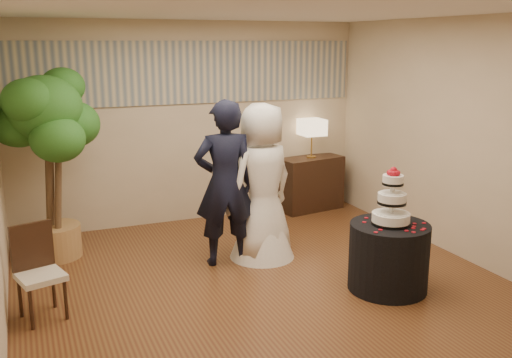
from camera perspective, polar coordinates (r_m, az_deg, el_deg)
name	(u,v)px	position (r m, az deg, el deg)	size (l,w,h in m)	color
floor	(262,283)	(6.18, 0.58, -10.40)	(5.00, 5.00, 0.00)	brown
ceiling	(262,11)	(5.66, 0.65, 16.49)	(5.00, 5.00, 0.00)	white
wall_back	(192,123)	(8.08, -6.42, 5.58)	(5.00, 0.06, 2.80)	beige
wall_front	(422,227)	(3.67, 16.26, -4.64)	(5.00, 0.06, 2.80)	beige
wall_right	(458,139)	(7.11, 19.51, 3.79)	(0.06, 5.00, 2.80)	beige
mural_border	(191,73)	(8.00, -6.52, 10.53)	(4.90, 0.02, 0.85)	#9A9A8D
groom	(225,184)	(6.44, -3.12, -0.46)	(0.69, 0.46, 1.91)	black
bride	(262,182)	(6.63, 0.62, -0.29)	(0.90, 0.77, 1.85)	white
cake_table	(389,257)	(6.08, 13.12, -7.59)	(0.81, 0.81, 0.71)	black
wedding_cake	(392,196)	(5.88, 13.46, -1.66)	(0.39, 0.39, 0.60)	white
console	(311,183)	(8.73, 5.49, -0.45)	(0.98, 0.43, 0.81)	black
table_lamp	(312,138)	(8.59, 5.59, 4.06)	(0.35, 0.35, 0.58)	beige
ficus_tree	(49,164)	(7.01, -20.03, 1.42)	(1.08, 1.08, 2.27)	#2A6520
side_chair	(40,274)	(5.65, -20.75, -8.85)	(0.41, 0.43, 0.88)	black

